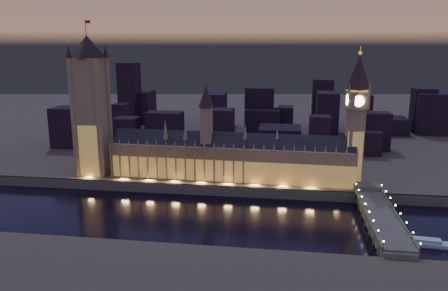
# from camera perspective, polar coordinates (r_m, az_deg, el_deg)

# --- Properties ---
(ground_plane) EXTENTS (2000.00, 2000.00, 0.00)m
(ground_plane) POSITION_cam_1_polar(r_m,az_deg,el_deg) (313.40, -2.39, -9.01)
(ground_plane) COLOR black
(ground_plane) RESTS_ON ground
(north_bank) EXTENTS (2000.00, 960.00, 8.00)m
(north_bank) POSITION_cam_1_polar(r_m,az_deg,el_deg) (815.24, 4.41, 4.93)
(north_bank) COLOR #453A2E
(north_bank) RESTS_ON ground
(embankment_wall) EXTENTS (2000.00, 2.50, 8.00)m
(embankment_wall) POSITION_cam_1_polar(r_m,az_deg,el_deg) (349.85, -1.15, -5.92)
(embankment_wall) COLOR #514D41
(embankment_wall) RESTS_ON ground
(palace_of_westminster) EXTENTS (202.00, 27.32, 78.00)m
(palace_of_westminster) POSITION_cam_1_polar(r_m,az_deg,el_deg) (361.88, 0.70, -1.58)
(palace_of_westminster) COLOR #8A7A5C
(palace_of_westminster) RESTS_ON north_bank
(victoria_tower) EXTENTS (31.68, 31.68, 129.28)m
(victoria_tower) POSITION_cam_1_polar(r_m,az_deg,el_deg) (387.14, -17.03, 5.74)
(victoria_tower) COLOR #8A7A5C
(victoria_tower) RESTS_ON north_bank
(elizabeth_tower) EXTENTS (18.00, 18.00, 108.49)m
(elizabeth_tower) POSITION_cam_1_polar(r_m,az_deg,el_deg) (354.81, 16.92, 4.51)
(elizabeth_tower) COLOR #8A7A5C
(elizabeth_tower) RESTS_ON north_bank
(westminster_bridge) EXTENTS (19.86, 113.00, 15.90)m
(westminster_bridge) POSITION_cam_1_polar(r_m,az_deg,el_deg) (309.54, 19.64, -8.88)
(westminster_bridge) COLOR #514D41
(westminster_bridge) RESTS_ON ground
(river_boat) EXTENTS (40.35, 13.31, 4.50)m
(river_boat) POSITION_cam_1_polar(r_m,az_deg,el_deg) (293.16, 24.44, -11.50)
(river_boat) COLOR #514D41
(river_boat) RESTS_ON ground
(city_backdrop) EXTENTS (482.59, 215.63, 85.89)m
(city_backdrop) POSITION_cam_1_polar(r_m,az_deg,el_deg) (539.05, 6.06, 3.61)
(city_backdrop) COLOR black
(city_backdrop) RESTS_ON north_bank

